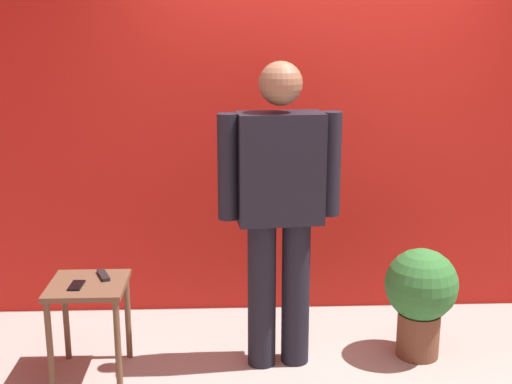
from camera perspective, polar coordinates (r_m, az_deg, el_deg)
The scene contains 6 objects.
back_wall_red at distance 4.55m, azimuth 5.20°, elevation 9.31°, with size 4.84×0.12×3.21m, color red.
standing_person at distance 3.77m, azimuth 2.04°, elevation -0.84°, with size 0.71×0.29×1.80m.
side_table at distance 3.94m, azimuth -14.24°, elevation -9.08°, with size 0.43×0.43×0.57m.
cell_phone at distance 3.87m, azimuth -15.25°, elevation -7.79°, with size 0.07×0.14×0.01m, color black.
tv_remote at distance 3.96m, azimuth -13.04°, elevation -7.02°, with size 0.04×0.17×0.02m, color black.
potted_plant at distance 4.17m, azimuth 14.03°, elevation -8.51°, with size 0.44×0.44×0.69m.
Camera 1 is at (-0.59, -3.27, 1.98)m, focal length 46.33 mm.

